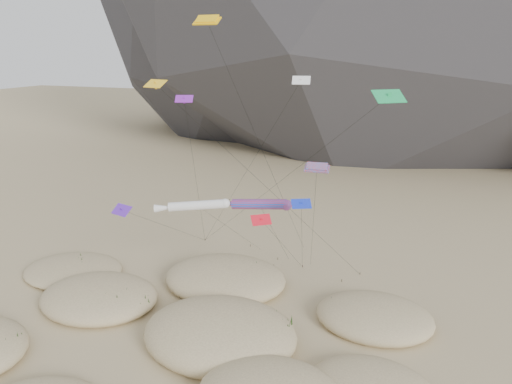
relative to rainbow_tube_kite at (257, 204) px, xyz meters
The scene contains 9 objects.
ground 16.56m from the rainbow_tube_kite, 101.46° to the right, with size 500.00×500.00×0.00m, color #CCB789.
dunes 14.03m from the rainbow_tube_kite, 117.10° to the right, with size 48.29×36.07×4.45m.
dune_grass 13.38m from the rainbow_tube_kite, 110.53° to the right, with size 40.30×26.53×1.58m.
kite_stakes 15.24m from the rainbow_tube_kite, 95.27° to the left, with size 22.57×6.26×0.30m.
rainbow_tube_kite is the anchor object (origin of this frame).
white_tube_kite 6.42m from the rainbow_tube_kite, 148.04° to the right, with size 7.35×18.63×11.99m.
orange_parafoil 18.75m from the rainbow_tube_kite, 162.59° to the left, with size 8.19×15.26×29.59m.
multi_parafoil 8.64m from the rainbow_tube_kite, 19.49° to the right, with size 4.86×14.33×16.44m.
delta_kites 6.42m from the rainbow_tube_kite, 103.07° to the right, with size 28.66×18.94×23.55m.
Camera 1 is at (19.59, -33.48, 26.57)m, focal length 35.00 mm.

